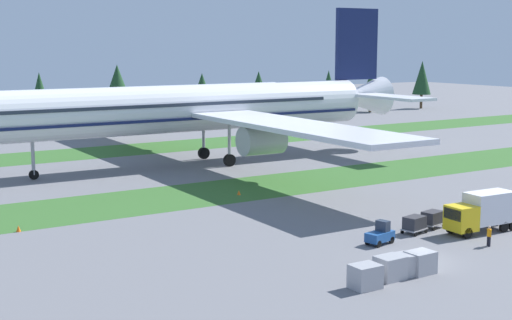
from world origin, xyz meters
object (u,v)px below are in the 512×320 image
Objects in this scene: cargo_dolly_lead at (414,223)px; taxiway_marker_1 at (239,193)px; catering_truck at (482,211)px; uld_container_3 at (420,262)px; taxiway_marker_0 at (18,229)px; cargo_dolly_second at (433,218)px; uld_container_1 at (390,268)px; ground_crew_loader at (506,212)px; uld_container_2 at (399,266)px; airliner at (202,108)px; baggage_tug at (380,235)px; ground_crew_marshaller at (489,235)px; uld_container_0 at (365,276)px.

cargo_dolly_lead is 23.31m from taxiway_marker_1.
catering_truck is 27.60m from taxiway_marker_1.
uld_container_3 is 3.41× the size of taxiway_marker_0.
cargo_dolly_second is 16.30m from uld_container_1.
catering_truck is at bearing 62.26° from ground_crew_loader.
catering_truck is 17.09m from uld_container_1.
taxiway_marker_1 is (-7.34, 22.27, -0.66)m from cargo_dolly_second.
catering_truck is at bearing -32.46° from taxiway_marker_0.
uld_container_2 is 1.80m from uld_container_3.
airliner reaches higher than ground_crew_loader.
uld_container_1 is 33.77m from taxiway_marker_0.
baggage_tug is 1.14× the size of cargo_dolly_second.
uld_container_3 is (-10.70, -9.22, -0.09)m from cargo_dolly_second.
airliner is 11.33× the size of catering_truck.
catering_truck is 4.83m from ground_crew_marshaller.
uld_container_0 is (-23.82, -7.47, -0.11)m from ground_crew_loader.
taxiway_marker_0 is at bearing 125.82° from uld_container_2.
airliner is 32.63× the size of cargo_dolly_lead.
baggage_tug is 1.40× the size of uld_container_2.
airliner is 41.05m from taxiway_marker_0.
taxiway_marker_1 is at bearing 83.91° from uld_container_3.
ground_crew_marshaller is at bearing -76.99° from taxiway_marker_1.
taxiway_marker_0 is 25.39m from taxiway_marker_1.
catering_truck reaches higher than taxiway_marker_1.
taxiway_marker_0 is 1.15× the size of taxiway_marker_1.
ground_crew_loader reaches higher than cargo_dolly_lead.
ground_crew_loader reaches higher than cargo_dolly_second.
ground_crew_marshaller reaches higher than uld_container_0.
cargo_dolly_lead is at bearing 47.68° from uld_container_3.
uld_container_1 is 3.91× the size of taxiway_marker_1.
ground_crew_loader is at bearing -110.13° from cargo_dolly_lead.
ground_crew_marshaller is (-3.14, -3.53, -1.01)m from catering_truck.
catering_truck reaches higher than ground_crew_marshaller.
uld_container_0 reaches higher than cargo_dolly_lead.
taxiway_marker_1 is at bearing 78.81° from uld_container_1.
ground_crew_loader is 24.96m from uld_container_0.
uld_container_2 is (3.84, 0.71, -0.04)m from uld_container_0.
catering_truck is 3.54× the size of uld_container_2.
cargo_dolly_lead reaches higher than taxiway_marker_0.
ground_crew_loader reaches higher than uld_container_2.
taxiway_marker_1 is at bearing -11.16° from ground_crew_loader.
uld_container_2 reaches higher than cargo_dolly_lead.
taxiway_marker_1 is (0.42, 23.87, -0.56)m from baggage_tug.
uld_container_0 is at bearing -105.72° from taxiway_marker_1.
uld_container_0 is 1.00× the size of uld_container_1.
ground_crew_marshaller is at bearing 12.54° from uld_container_3.
airliner is 46.08× the size of ground_crew_loader.
uld_container_2 is at bearing -99.34° from taxiway_marker_1.
uld_container_3 is at bearing 116.85° from catering_truck.
taxiway_marker_0 is at bearing 48.23° from cargo_dolly_second.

